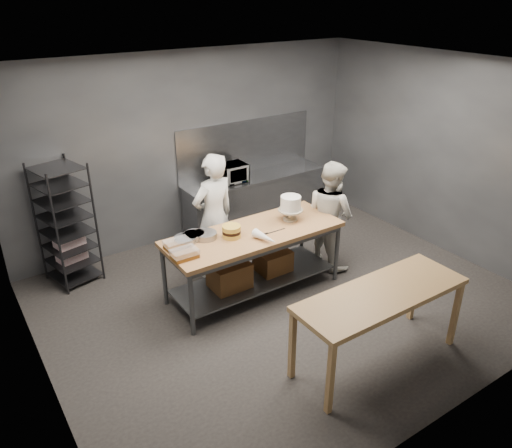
{
  "coord_description": "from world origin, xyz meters",
  "views": [
    {
      "loc": [
        -3.43,
        -4.49,
        3.83
      ],
      "look_at": [
        -0.22,
        0.34,
        1.05
      ],
      "focal_mm": 35.0,
      "sensor_mm": 36.0,
      "label": 1
    }
  ],
  "objects_px": {
    "speed_rack": "(66,225)",
    "microwave": "(230,173)",
    "layer_cake": "(232,231)",
    "work_table": "(252,255)",
    "frosted_cake_stand": "(291,205)",
    "chef_behind": "(214,217)",
    "chef_right": "(330,214)",
    "near_counter": "(381,299)"
  },
  "relations": [
    {
      "from": "microwave",
      "to": "layer_cake",
      "type": "distance_m",
      "value": 2.04
    },
    {
      "from": "near_counter",
      "to": "speed_rack",
      "type": "xyz_separation_m",
      "value": [
        -2.33,
        3.63,
        0.04
      ]
    },
    {
      "from": "speed_rack",
      "to": "chef_behind",
      "type": "bearing_deg",
      "value": -30.01
    },
    {
      "from": "chef_right",
      "to": "microwave",
      "type": "bearing_deg",
      "value": 18.04
    },
    {
      "from": "chef_right",
      "to": "microwave",
      "type": "distance_m",
      "value": 1.88
    },
    {
      "from": "work_table",
      "to": "frosted_cake_stand",
      "type": "distance_m",
      "value": 0.87
    },
    {
      "from": "work_table",
      "to": "layer_cake",
      "type": "relative_size",
      "value": 10.09
    },
    {
      "from": "speed_rack",
      "to": "chef_right",
      "type": "distance_m",
      "value": 3.73
    },
    {
      "from": "speed_rack",
      "to": "chef_right",
      "type": "bearing_deg",
      "value": -26.6
    },
    {
      "from": "speed_rack",
      "to": "layer_cake",
      "type": "relative_size",
      "value": 7.36
    },
    {
      "from": "near_counter",
      "to": "layer_cake",
      "type": "distance_m",
      "value": 2.08
    },
    {
      "from": "work_table",
      "to": "chef_right",
      "type": "height_order",
      "value": "chef_right"
    },
    {
      "from": "chef_behind",
      "to": "chef_right",
      "type": "bearing_deg",
      "value": 149.72
    },
    {
      "from": "work_table",
      "to": "chef_right",
      "type": "relative_size",
      "value": 1.49
    },
    {
      "from": "work_table",
      "to": "microwave",
      "type": "height_order",
      "value": "microwave"
    },
    {
      "from": "near_counter",
      "to": "microwave",
      "type": "xyz_separation_m",
      "value": [
        0.35,
        3.71,
        0.24
      ]
    },
    {
      "from": "near_counter",
      "to": "layer_cake",
      "type": "relative_size",
      "value": 8.41
    },
    {
      "from": "work_table",
      "to": "frosted_cake_stand",
      "type": "xyz_separation_m",
      "value": [
        0.65,
        0.02,
        0.57
      ]
    },
    {
      "from": "frosted_cake_stand",
      "to": "speed_rack",
      "type": "bearing_deg",
      "value": 147.02
    },
    {
      "from": "near_counter",
      "to": "layer_cake",
      "type": "bearing_deg",
      "value": 109.34
    },
    {
      "from": "speed_rack",
      "to": "microwave",
      "type": "xyz_separation_m",
      "value": [
        2.68,
        0.08,
        0.19
      ]
    },
    {
      "from": "near_counter",
      "to": "microwave",
      "type": "height_order",
      "value": "microwave"
    },
    {
      "from": "layer_cake",
      "to": "work_table",
      "type": "bearing_deg",
      "value": -4.62
    },
    {
      "from": "frosted_cake_stand",
      "to": "chef_behind",
      "type": "bearing_deg",
      "value": 141.35
    },
    {
      "from": "chef_behind",
      "to": "microwave",
      "type": "distance_m",
      "value": 1.44
    },
    {
      "from": "work_table",
      "to": "near_counter",
      "type": "xyz_separation_m",
      "value": [
        0.39,
        -1.93,
        0.24
      ]
    },
    {
      "from": "work_table",
      "to": "microwave",
      "type": "bearing_deg",
      "value": 67.35
    },
    {
      "from": "near_counter",
      "to": "chef_right",
      "type": "bearing_deg",
      "value": 62.88
    },
    {
      "from": "near_counter",
      "to": "frosted_cake_stand",
      "type": "xyz_separation_m",
      "value": [
        0.26,
        1.95,
        0.33
      ]
    },
    {
      "from": "chef_behind",
      "to": "frosted_cake_stand",
      "type": "height_order",
      "value": "chef_behind"
    },
    {
      "from": "chef_behind",
      "to": "frosted_cake_stand",
      "type": "relative_size",
      "value": 5.3
    },
    {
      "from": "speed_rack",
      "to": "microwave",
      "type": "distance_m",
      "value": 2.69
    },
    {
      "from": "work_table",
      "to": "chef_behind",
      "type": "distance_m",
      "value": 0.79
    },
    {
      "from": "chef_right",
      "to": "layer_cake",
      "type": "relative_size",
      "value": 6.79
    },
    {
      "from": "frosted_cake_stand",
      "to": "layer_cake",
      "type": "relative_size",
      "value": 1.46
    },
    {
      "from": "chef_behind",
      "to": "speed_rack",
      "type": "bearing_deg",
      "value": -37.73
    },
    {
      "from": "speed_rack",
      "to": "chef_behind",
      "type": "height_order",
      "value": "chef_behind"
    },
    {
      "from": "chef_right",
      "to": "frosted_cake_stand",
      "type": "xyz_separation_m",
      "value": [
        -0.75,
        -0.01,
        0.34
      ]
    },
    {
      "from": "chef_right",
      "to": "microwave",
      "type": "height_order",
      "value": "chef_right"
    },
    {
      "from": "near_counter",
      "to": "chef_behind",
      "type": "bearing_deg",
      "value": 102.37
    },
    {
      "from": "speed_rack",
      "to": "microwave",
      "type": "relative_size",
      "value": 3.23
    },
    {
      "from": "near_counter",
      "to": "chef_right",
      "type": "height_order",
      "value": "chef_right"
    }
  ]
}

